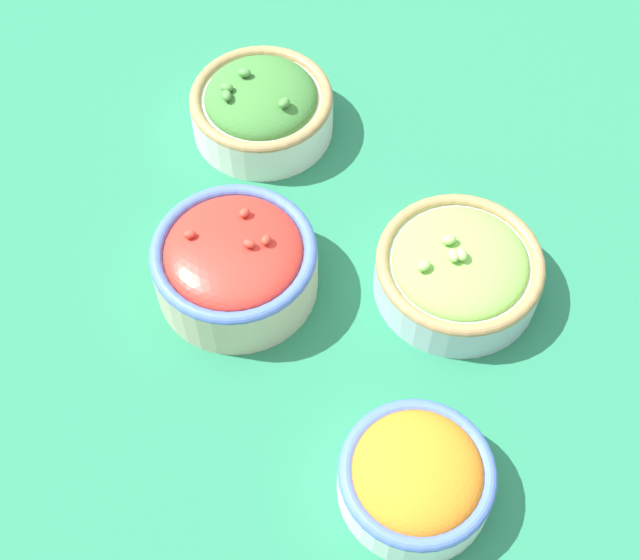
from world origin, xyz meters
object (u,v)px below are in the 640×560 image
Objects in this scene: bowl_lettuce at (459,269)px; bowl_broccoli at (262,106)px; bowl_cherry_tomatoes at (235,262)px; bowl_carrots at (416,476)px.

bowl_broccoli is at bearing -147.67° from bowl_lettuce.
bowl_cherry_tomatoes is 0.19m from bowl_broccoli.
bowl_cherry_tomatoes is 1.20× the size of bowl_carrots.
bowl_lettuce is at bearing 32.33° from bowl_broccoli.
bowl_carrots is at bearing -25.11° from bowl_lettuce.
bowl_lettuce is (0.22, 0.14, -0.00)m from bowl_broccoli.
bowl_cherry_tomatoes reaches higher than bowl_broccoli.
bowl_broccoli is at bearing 164.14° from bowl_cherry_tomatoes.
bowl_lettuce is at bearing 78.43° from bowl_cherry_tomatoes.
bowl_broccoli is 0.96× the size of bowl_lettuce.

